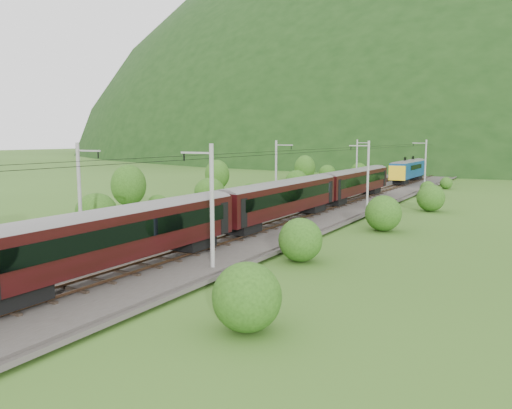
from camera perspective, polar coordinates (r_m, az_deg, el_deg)
The scene contains 15 objects.
ground at distance 36.78m, azimuth -12.92°, elevation -6.18°, with size 600.00×600.00×0.00m, color #31531A.
railbed at distance 44.37m, azimuth -4.05°, elevation -3.43°, with size 14.00×220.00×0.30m, color #38332D.
track_left at distance 45.70m, azimuth -6.54°, elevation -2.85°, with size 2.40×220.00×0.27m.
track_right at distance 43.04m, azimuth -1.40°, elevation -3.46°, with size 2.40×220.00×0.27m.
catenary_left at distance 65.69m, azimuth 2.37°, elevation 4.02°, with size 2.54×192.28×8.00m.
catenary_right at distance 60.93m, azimuth 12.61°, elevation 3.56°, with size 2.54×192.28×8.00m.
overhead_wires at distance 43.57m, azimuth -4.13°, elevation 5.58°, with size 4.83×198.00×0.03m.
mountain_main at distance 287.09m, azimuth 25.52°, elevation 5.20°, with size 504.00×360.00×244.00m, color black.
mountain_ridge at distance 356.66m, azimuth 6.45°, elevation 6.24°, with size 336.00×280.00×132.00m, color black.
train at distance 48.81m, azimuth 3.05°, elevation 1.39°, with size 2.80×112.47×4.86m.
hazard_post_near at distance 83.35m, azimuth 13.05°, elevation 2.16°, with size 0.14×0.14×1.32m, color red.
hazard_post_far at distance 60.68m, azimuth 6.11°, elevation 0.32°, with size 0.14×0.14×1.32m, color red.
signal at distance 84.54m, azimuth 9.94°, elevation 2.64°, with size 0.21×0.21×1.93m.
vegetation_left at distance 54.93m, azimuth -13.91°, elevation 0.89°, with size 12.22×145.02×6.77m.
vegetation_right at distance 40.37m, azimuth 10.94°, elevation -2.94°, with size 6.57×104.68×3.02m.
Camera 1 is at (24.63, -25.90, 8.69)m, focal length 35.00 mm.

